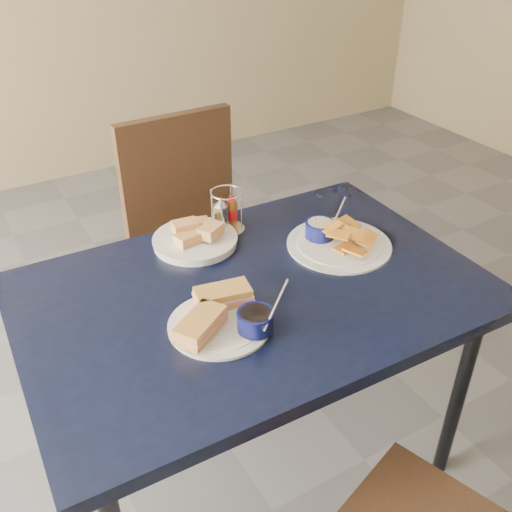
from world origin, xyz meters
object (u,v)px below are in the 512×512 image
sandwich_plate (223,316)px  bread_basket (195,238)px  condiment_caddy (225,214)px  dining_table (254,306)px  plantain_plate (334,239)px  chair_far (193,226)px

sandwich_plate → bread_basket: size_ratio=1.19×
condiment_caddy → sandwich_plate: bearing=-118.7°
dining_table → plantain_plate: plantain_plate is taller
bread_basket → sandwich_plate: bearing=-105.3°
sandwich_plate → condiment_caddy: bearing=61.3°
sandwich_plate → plantain_plate: bearing=19.4°
plantain_plate → chair_far: bearing=106.6°
dining_table → bread_basket: 0.30m
sandwich_plate → condiment_caddy: condiment_caddy is taller
dining_table → plantain_plate: bearing=12.2°
bread_basket → condiment_caddy: bearing=13.8°
dining_table → bread_basket: (-0.04, 0.28, 0.09)m
chair_far → sandwich_plate: 0.87m
chair_far → condiment_caddy: (-0.05, -0.39, 0.25)m
chair_far → sandwich_plate: size_ratio=3.21×
chair_far → plantain_plate: 0.69m
sandwich_plate → dining_table: bearing=33.4°
dining_table → condiment_caddy: condiment_caddy is taller
chair_far → plantain_plate: bearing=-73.4°
dining_table → plantain_plate: size_ratio=3.99×
plantain_plate → condiment_caddy: 0.35m
chair_far → sandwich_plate: bearing=-109.2°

